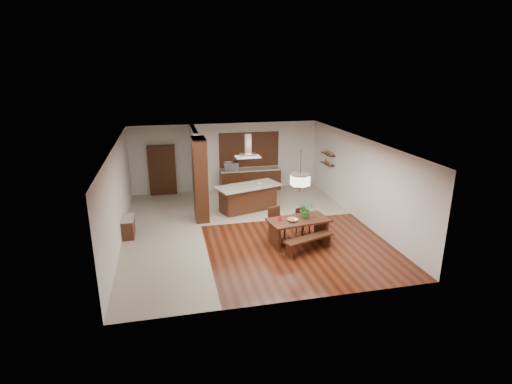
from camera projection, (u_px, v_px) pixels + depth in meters
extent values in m
plane|color=#3B160A|center=(247.00, 228.00, 13.37)|extent=(9.00, 9.00, 0.00)
cube|color=white|center=(247.00, 143.00, 12.50)|extent=(8.00, 9.00, 0.04)
cube|color=silver|center=(226.00, 157.00, 17.12)|extent=(8.00, 0.04, 2.90)
cube|color=silver|center=(288.00, 244.00, 8.75)|extent=(8.00, 0.04, 2.90)
cube|color=silver|center=(118.00, 195.00, 12.09)|extent=(0.04, 9.00, 2.90)
cube|color=silver|center=(360.00, 179.00, 13.78)|extent=(0.04, 9.00, 2.90)
cube|color=#C0B5A0|center=(163.00, 235.00, 12.79)|extent=(2.50, 9.00, 0.01)
cube|color=#C0B5A0|center=(265.00, 202.00, 15.96)|extent=(5.50, 4.00, 0.01)
cube|color=#38170E|center=(247.00, 143.00, 12.50)|extent=(8.00, 9.00, 0.02)
cube|color=black|center=(200.00, 180.00, 13.75)|extent=(0.45, 1.00, 2.90)
cube|color=silver|center=(195.00, 165.00, 15.71)|extent=(0.18, 2.40, 2.90)
cube|color=black|center=(129.00, 227.00, 12.66)|extent=(0.37, 0.88, 0.63)
cube|color=black|center=(162.00, 170.00, 16.57)|extent=(1.10, 0.20, 2.10)
cube|color=black|center=(250.00, 180.00, 17.35)|extent=(2.60, 0.60, 0.90)
cube|color=beige|center=(250.00, 170.00, 17.21)|extent=(2.60, 0.62, 0.05)
cube|color=brown|center=(249.00, 150.00, 17.20)|extent=(2.60, 0.08, 1.50)
cube|color=black|center=(327.00, 164.00, 16.18)|extent=(0.26, 0.90, 0.04)
cube|color=black|center=(328.00, 154.00, 16.06)|extent=(0.26, 0.90, 0.04)
cube|color=black|center=(299.00, 220.00, 12.07)|extent=(1.96, 1.19, 0.06)
cube|color=black|center=(275.00, 236.00, 11.90)|extent=(0.19, 0.74, 0.71)
cube|color=black|center=(321.00, 228.00, 12.46)|extent=(0.19, 0.74, 0.71)
imported|color=#2F7727|center=(306.00, 209.00, 12.13)|extent=(0.50, 0.44, 0.52)
imported|color=beige|center=(293.00, 220.00, 11.89)|extent=(0.36, 0.36, 0.07)
cone|color=red|center=(280.00, 217.00, 11.93)|extent=(0.16, 0.16, 0.23)
cylinder|color=gold|center=(315.00, 216.00, 12.17)|extent=(0.08, 0.08, 0.11)
cube|color=black|center=(248.00, 198.00, 14.92)|extent=(2.20, 1.37, 0.93)
cube|color=beige|center=(248.00, 186.00, 14.72)|extent=(2.58, 1.71, 0.05)
imported|color=silver|center=(259.00, 184.00, 14.70)|extent=(0.17, 0.17, 0.11)
imported|color=silver|center=(231.00, 166.00, 16.94)|extent=(0.63, 0.45, 0.33)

